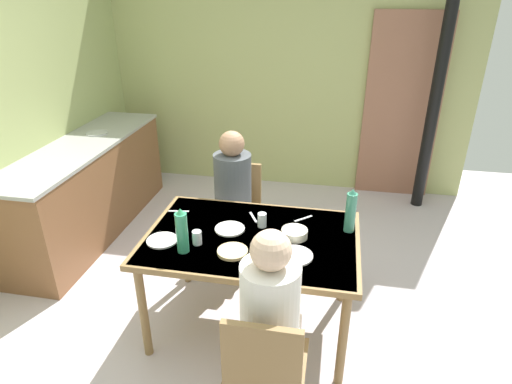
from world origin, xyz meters
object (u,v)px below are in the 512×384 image
(chair_far_diner, at_px, (237,208))
(water_bottle_green_near, at_px, (182,231))
(person_near_diner, at_px, (270,306))
(person_far_diner, at_px, (232,184))
(serving_bowl_center, at_px, (294,233))
(water_bottle_green_far, at_px, (351,211))
(dining_table, at_px, (252,245))
(chair_near_diner, at_px, (265,368))
(kitchen_counter, at_px, (87,188))

(chair_far_diner, relative_size, water_bottle_green_near, 2.93)
(person_near_diner, xyz_separation_m, person_far_diner, (-0.53, 1.37, 0.00))
(serving_bowl_center, bearing_deg, person_near_diner, -93.20)
(serving_bowl_center, bearing_deg, water_bottle_green_far, 23.14)
(dining_table, distance_m, person_far_diner, 0.75)
(chair_far_diner, bearing_deg, water_bottle_green_far, 145.69)
(chair_far_diner, distance_m, person_far_diner, 0.31)
(water_bottle_green_near, height_order, serving_bowl_center, water_bottle_green_near)
(chair_far_diner, height_order, water_bottle_green_far, water_bottle_green_far)
(dining_table, bearing_deg, serving_bowl_center, 9.35)
(water_bottle_green_near, relative_size, serving_bowl_center, 1.74)
(person_far_diner, xyz_separation_m, serving_bowl_center, (0.57, -0.64, -0.01))
(person_far_diner, distance_m, water_bottle_green_near, 0.94)
(serving_bowl_center, bearing_deg, dining_table, -170.65)
(dining_table, relative_size, chair_far_diner, 1.60)
(chair_near_diner, xyz_separation_m, chair_far_diner, (-0.53, 1.64, 0.00))
(serving_bowl_center, bearing_deg, water_bottle_green_near, -155.89)
(kitchen_counter, bearing_deg, chair_near_diner, -41.86)
(kitchen_counter, xyz_separation_m, chair_near_diner, (2.06, -1.84, 0.05))
(water_bottle_green_near, distance_m, serving_bowl_center, 0.72)
(person_near_diner, relative_size, serving_bowl_center, 4.53)
(chair_near_diner, height_order, person_near_diner, person_near_diner)
(chair_near_diner, bearing_deg, serving_bowl_center, 87.30)
(chair_far_diner, xyz_separation_m, water_bottle_green_near, (-0.08, -1.07, 0.39))
(serving_bowl_center, bearing_deg, chair_far_diner, 126.33)
(person_near_diner, bearing_deg, dining_table, 108.83)
(chair_far_diner, bearing_deg, dining_table, 109.84)
(chair_near_diner, height_order, water_bottle_green_near, water_bottle_green_near)
(chair_near_diner, relative_size, person_far_diner, 1.13)
(kitchen_counter, height_order, dining_table, kitchen_counter)
(chair_far_diner, distance_m, water_bottle_green_far, 1.18)
(dining_table, bearing_deg, water_bottle_green_far, 17.31)
(person_far_diner, bearing_deg, water_bottle_green_near, 84.90)
(chair_far_diner, relative_size, person_near_diner, 1.13)
(person_near_diner, height_order, water_bottle_green_near, person_near_diner)
(dining_table, relative_size, serving_bowl_center, 8.17)
(person_far_diner, bearing_deg, kitchen_counter, -12.51)
(chair_far_diner, distance_m, serving_bowl_center, 1.00)
(dining_table, height_order, water_bottle_green_near, water_bottle_green_near)
(chair_far_diner, bearing_deg, chair_near_diner, 107.88)
(kitchen_counter, bearing_deg, dining_table, -29.29)
(chair_far_diner, bearing_deg, serving_bowl_center, 126.33)
(chair_near_diner, distance_m, water_bottle_green_far, 1.16)
(water_bottle_green_near, bearing_deg, dining_table, 33.11)
(person_far_diner, relative_size, water_bottle_green_far, 2.50)
(chair_near_diner, height_order, chair_far_diner, same)
(kitchen_counter, distance_m, person_far_diner, 1.60)
(chair_near_diner, xyz_separation_m, person_near_diner, (-0.00, 0.14, 0.28))
(person_near_diner, xyz_separation_m, water_bottle_green_far, (0.39, 0.88, 0.11))
(kitchen_counter, xyz_separation_m, water_bottle_green_far, (2.45, -0.83, 0.44))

